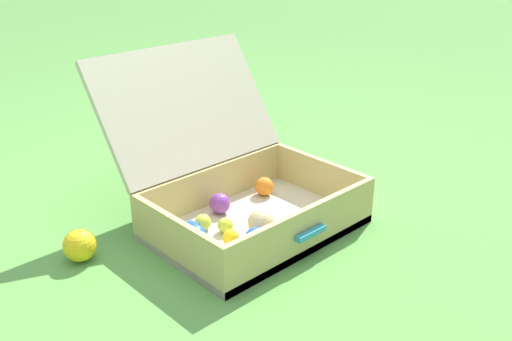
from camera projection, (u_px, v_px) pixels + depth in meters
name	position (u px, v px, depth m)	size (l,w,h in m)	color
ground_plane	(224.00, 233.00, 1.81)	(16.00, 16.00, 0.00)	#569342
open_suitcase	(235.00, 187.00, 1.83)	(0.62, 0.69, 0.51)	beige
stray_ball_on_grass	(80.00, 245.00, 1.65)	(0.09, 0.09, 0.09)	yellow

